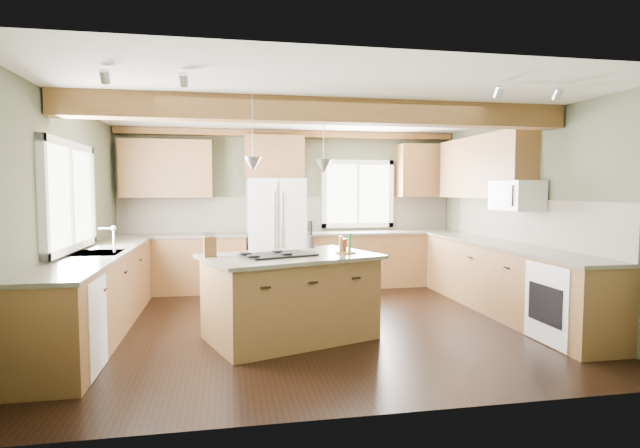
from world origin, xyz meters
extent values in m
plane|color=black|center=(0.00, 0.00, 0.00)|extent=(5.60, 5.60, 0.00)
plane|color=silver|center=(0.00, 0.00, 2.60)|extent=(5.60, 5.60, 0.00)
plane|color=#494F38|center=(0.00, 2.50, 1.30)|extent=(5.60, 0.00, 5.60)
plane|color=#494F38|center=(-2.80, 0.00, 1.30)|extent=(0.00, 5.00, 5.00)
plane|color=#494F38|center=(2.80, 0.00, 1.30)|extent=(0.00, 5.00, 5.00)
cube|color=brown|center=(0.00, -0.52, 2.47)|extent=(5.55, 0.26, 0.26)
cube|color=brown|center=(0.00, 2.40, 2.54)|extent=(5.55, 0.20, 0.10)
cube|color=brown|center=(0.00, 2.48, 1.21)|extent=(5.58, 0.03, 0.58)
cube|color=brown|center=(2.78, 0.05, 1.21)|extent=(0.03, 3.70, 0.58)
cube|color=brown|center=(-1.79, 2.20, 0.44)|extent=(2.02, 0.60, 0.88)
cube|color=#4A4436|center=(-1.79, 2.20, 0.90)|extent=(2.06, 0.64, 0.04)
cube|color=brown|center=(1.49, 2.20, 0.44)|extent=(2.62, 0.60, 0.88)
cube|color=#4A4436|center=(1.49, 2.20, 0.90)|extent=(2.66, 0.64, 0.04)
cube|color=brown|center=(-2.50, 0.05, 0.44)|extent=(0.60, 3.70, 0.88)
cube|color=#4A4436|center=(-2.50, 0.05, 0.90)|extent=(0.64, 3.74, 0.04)
cube|color=brown|center=(2.50, 0.05, 0.44)|extent=(0.60, 3.70, 0.88)
cube|color=#4A4436|center=(2.50, 0.05, 0.90)|extent=(0.64, 3.74, 0.04)
cube|color=brown|center=(-1.99, 2.33, 1.95)|extent=(1.40, 0.35, 0.90)
cube|color=brown|center=(-0.30, 2.33, 2.15)|extent=(0.96, 0.35, 0.70)
cube|color=brown|center=(2.62, 0.90, 1.95)|extent=(0.35, 2.20, 0.90)
cube|color=brown|center=(2.30, 2.33, 1.95)|extent=(0.90, 0.35, 0.90)
cube|color=white|center=(-2.78, 0.05, 1.55)|extent=(0.04, 1.60, 1.05)
cube|color=white|center=(1.15, 2.48, 1.55)|extent=(1.10, 0.04, 1.00)
cube|color=#262628|center=(-2.50, 0.05, 0.91)|extent=(0.50, 0.65, 0.03)
cylinder|color=#B2B2B7|center=(-2.32, 0.05, 1.05)|extent=(0.02, 0.02, 0.28)
cube|color=white|center=(-2.49, -1.25, 0.43)|extent=(0.60, 0.60, 0.84)
cube|color=white|center=(2.49, -1.25, 0.43)|extent=(0.60, 0.72, 0.84)
cube|color=white|center=(2.58, -0.05, 1.55)|extent=(0.40, 0.70, 0.38)
cone|color=#B2B2B7|center=(-0.80, -0.66, 1.88)|extent=(0.18, 0.18, 0.16)
cone|color=#B2B2B7|center=(0.00, -0.38, 1.88)|extent=(0.18, 0.18, 0.16)
cube|color=white|center=(-0.30, 2.12, 0.90)|extent=(0.90, 0.74, 1.80)
cube|color=olive|center=(-0.40, -0.52, 0.44)|extent=(1.93, 1.53, 0.88)
cube|color=#4A4436|center=(-0.40, -0.52, 0.90)|extent=(2.08, 1.67, 0.04)
cube|color=black|center=(-0.53, -0.57, 0.93)|extent=(0.85, 0.70, 0.02)
cube|color=brown|center=(-1.25, -0.53, 1.03)|extent=(0.14, 0.11, 0.21)
cylinder|color=#413834|center=(-0.07, 0.09, 0.99)|extent=(0.15, 0.15, 0.15)
camera|label=1|loc=(-1.06, -5.86, 1.63)|focal=28.00mm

